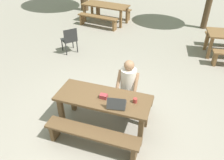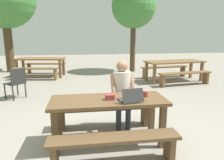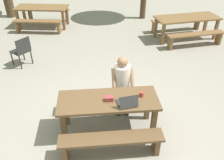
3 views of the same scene
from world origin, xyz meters
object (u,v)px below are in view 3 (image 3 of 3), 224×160
small_pouch (109,99)px  laptop (127,102)px  picnic_table_front (108,105)px  plastic_chair (22,51)px  picnic_table_rear (187,20)px  person_seated (122,81)px  picnic_table_mid (42,10)px  coffee_mug (141,94)px

small_pouch → laptop: bearing=-24.6°
picnic_table_front → plastic_chair: bearing=128.3°
picnic_table_rear → picnic_table_front: bearing=-133.6°
small_pouch → person_seated: size_ratio=0.11×
small_pouch → picnic_table_mid: small_pouch is taller
picnic_table_mid → plastic_chair: bearing=-83.3°
small_pouch → picnic_table_rear: 5.23m
coffee_mug → picnic_table_mid: coffee_mug is taller
person_seated → picnic_table_rear: (2.71, 3.66, -0.08)m
picnic_table_mid → picnic_table_front: bearing=-61.7°
laptop → picnic_table_mid: (-2.40, 6.04, -0.15)m
plastic_chair → picnic_table_mid: 3.10m
picnic_table_front → person_seated: size_ratio=1.43×
laptop → coffee_mug: (0.29, 0.21, -0.01)m
plastic_chair → picnic_table_rear: (5.23, 1.45, 0.21)m
person_seated → plastic_chair: (-2.53, 2.21, -0.29)m
coffee_mug → plastic_chair: plastic_chair is taller
picnic_table_front → coffee_mug: 0.64m
picnic_table_front → picnic_table_rear: size_ratio=0.81×
small_pouch → person_seated: bearing=62.5°
small_pouch → picnic_table_mid: bearing=109.6°
coffee_mug → picnic_table_mid: size_ratio=0.04×
laptop → person_seated: size_ratio=0.29×
picnic_table_rear → plastic_chair: bearing=-172.5°
person_seated → plastic_chair: bearing=138.8°
picnic_table_front → coffee_mug: bearing=3.5°
small_pouch → picnic_table_rear: size_ratio=0.06×
coffee_mug → person_seated: bearing=117.6°
picnic_table_front → person_seated: person_seated is taller
small_pouch → coffee_mug: bearing=6.3°
laptop → picnic_table_front: bearing=-37.3°
coffee_mug → person_seated: person_seated is taller
picnic_table_front → picnic_table_mid: bearing=109.5°
picnic_table_front → person_seated: 0.67m
picnic_table_rear → small_pouch: bearing=-133.2°
coffee_mug → picnic_table_rear: 4.85m
coffee_mug → picnic_table_rear: coffee_mug is taller
picnic_table_front → plastic_chair: plastic_chair is taller
picnic_table_rear → person_seated: bearing=-134.4°
laptop → person_seated: person_seated is taller
picnic_table_front → picnic_table_rear: picnic_table_rear is taller
picnic_table_front → laptop: laptop is taller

